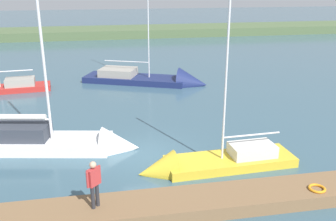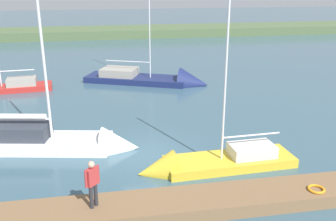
# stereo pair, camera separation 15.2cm
# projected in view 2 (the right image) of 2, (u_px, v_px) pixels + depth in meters

# --- Properties ---
(ground_plane) EXTENTS (200.00, 200.00, 0.00)m
(ground_plane) POSITION_uv_depth(u_px,v_px,m) (147.00, 154.00, 18.60)
(ground_plane) COLOR #385666
(far_shoreline) EXTENTS (180.00, 8.00, 2.40)m
(far_shoreline) POSITION_uv_depth(u_px,v_px,m) (113.00, 36.00, 58.14)
(far_shoreline) COLOR #4C603D
(far_shoreline) RESTS_ON ground_plane
(dock_pier) EXTENTS (20.45, 1.81, 0.52)m
(dock_pier) POSITION_uv_depth(u_px,v_px,m) (163.00, 206.00, 13.89)
(dock_pier) COLOR brown
(dock_pier) RESTS_ON ground_plane
(life_ring_buoy) EXTENTS (0.66, 0.66, 0.10)m
(life_ring_buoy) POSITION_uv_depth(u_px,v_px,m) (316.00, 189.00, 14.43)
(life_ring_buoy) COLOR orange
(life_ring_buoy) RESTS_ON dock_pier
(sailboat_near_dock) EXTENTS (7.35, 2.21, 8.62)m
(sailboat_near_dock) POSITION_uv_depth(u_px,v_px,m) (204.00, 166.00, 17.18)
(sailboat_near_dock) COLOR gold
(sailboat_near_dock) RESTS_ON ground_plane
(sailboat_far_right) EXTENTS (10.47, 6.38, 13.02)m
(sailboat_far_right) POSITION_uv_depth(u_px,v_px,m) (159.00, 81.00, 31.35)
(sailboat_far_right) COLOR navy
(sailboat_far_right) RESTS_ON ground_plane
(sailboat_inner_slip) EXTENTS (9.18, 3.74, 10.47)m
(sailboat_inner_slip) POSITION_uv_depth(u_px,v_px,m) (60.00, 144.00, 19.17)
(sailboat_inner_slip) COLOR white
(sailboat_inner_slip) RESTS_ON ground_plane
(person_on_dock) EXTENTS (0.50, 0.50, 1.78)m
(person_on_dock) POSITION_uv_depth(u_px,v_px,m) (92.00, 181.00, 13.07)
(person_on_dock) COLOR #28282D
(person_on_dock) RESTS_ON dock_pier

